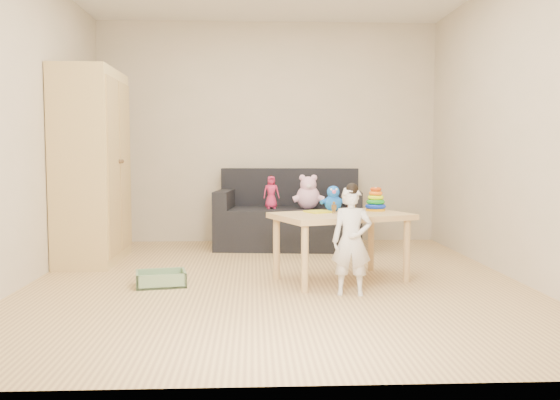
{
  "coord_description": "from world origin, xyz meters",
  "views": [
    {
      "loc": [
        -0.19,
        -4.84,
        1.05
      ],
      "look_at": [
        0.05,
        0.25,
        0.65
      ],
      "focal_mm": 38.0,
      "sensor_mm": 36.0,
      "label": 1
    }
  ],
  "objects_px": {
    "play_table": "(341,247)",
    "toddler": "(352,242)",
    "wardrobe": "(92,167)",
    "sofa": "(288,228)"
  },
  "relations": [
    {
      "from": "play_table",
      "to": "toddler",
      "type": "xyz_separation_m",
      "value": [
        0.0,
        -0.5,
        0.11
      ]
    },
    {
      "from": "toddler",
      "to": "wardrobe",
      "type": "bearing_deg",
      "value": 155.55
    },
    {
      "from": "wardrobe",
      "to": "toddler",
      "type": "height_order",
      "value": "wardrobe"
    },
    {
      "from": "toddler",
      "to": "play_table",
      "type": "bearing_deg",
      "value": 98.9
    },
    {
      "from": "wardrobe",
      "to": "toddler",
      "type": "bearing_deg",
      "value": -32.82
    },
    {
      "from": "sofa",
      "to": "play_table",
      "type": "xyz_separation_m",
      "value": [
        0.33,
        -1.74,
        0.06
      ]
    },
    {
      "from": "wardrobe",
      "to": "sofa",
      "type": "relative_size",
      "value": 1.17
    },
    {
      "from": "sofa",
      "to": "toddler",
      "type": "bearing_deg",
      "value": -75.46
    },
    {
      "from": "wardrobe",
      "to": "sofa",
      "type": "bearing_deg",
      "value": 21.52
    },
    {
      "from": "sofa",
      "to": "toddler",
      "type": "height_order",
      "value": "toddler"
    }
  ]
}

